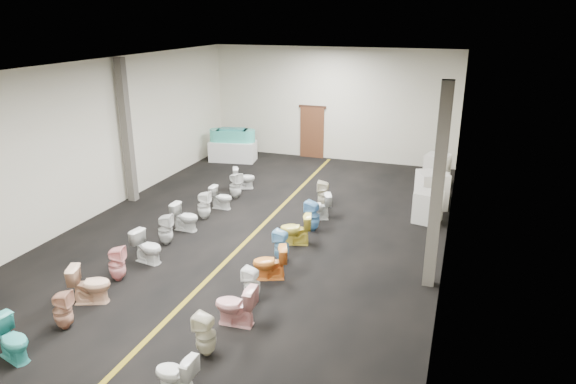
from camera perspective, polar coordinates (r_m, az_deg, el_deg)
name	(u,v)px	position (r m, az deg, el deg)	size (l,w,h in m)	color
floor	(257,231)	(14.35, -3.43, -4.30)	(16.00, 16.00, 0.00)	black
ceiling	(254,65)	(13.22, -3.83, 13.89)	(16.00, 16.00, 0.00)	black
wall_back	(332,104)	(21.05, 4.90, 9.67)	(10.00, 10.00, 0.00)	beige
wall_front	(10,307)	(7.44, -28.53, -11.16)	(10.00, 10.00, 0.00)	beige
wall_left	(99,138)	(16.17, -20.28, 5.64)	(16.00, 16.00, 0.00)	beige
wall_right	(453,170)	(12.61, 17.86, 2.31)	(16.00, 16.00, 0.00)	beige
aisle_stripe	(257,230)	(14.35, -3.43, -4.29)	(0.12, 15.60, 0.01)	olive
back_door	(312,132)	(21.44, 2.69, 6.62)	(1.00, 0.10, 2.10)	#562D19
door_frame	(313,107)	(21.24, 2.74, 9.45)	(1.15, 0.08, 0.10)	#331C11
column_left	(127,132)	(16.79, -17.49, 6.41)	(0.25, 0.25, 4.50)	#59544C
column_right	(438,189)	(11.18, 16.29, 0.35)	(0.25, 0.25, 4.50)	#59544C
display_table	(233,151)	(21.13, -6.14, 4.56)	(1.83, 0.92, 0.81)	white
bathtub	(232,135)	(20.98, -6.20, 6.31)	(1.83, 0.92, 0.55)	#43C1AD
appliance_crate_a	(428,207)	(15.29, 15.27, -1.63)	(0.71, 0.71, 0.91)	silver
appliance_crate_b	(432,190)	(16.41, 15.66, 0.21)	(0.83, 0.83, 1.14)	silver
appliance_crate_c	(434,184)	(17.53, 15.89, 0.82)	(0.72, 0.72, 0.81)	silver
appliance_crate_d	(437,170)	(18.68, 16.21, 2.38)	(0.77, 0.77, 1.10)	silver
toilet_left_0	(12,339)	(10.40, -28.35, -14.20)	(0.44, 0.77, 0.78)	#3AB1AB
toilet_left_1	(63,310)	(10.87, -23.75, -11.93)	(0.35, 0.36, 0.78)	tan
toilet_left_2	(90,284)	(11.55, -21.10, -9.53)	(0.46, 0.81, 0.83)	beige
toilet_left_3	(117,264)	(12.24, -18.48, -7.57)	(0.37, 0.38, 0.82)	#F9A4A4
toilet_left_4	(148,247)	(12.89, -15.33, -5.92)	(0.44, 0.77, 0.79)	white
toilet_left_5	(165,229)	(13.73, -13.46, -4.07)	(0.37, 0.38, 0.83)	silver
toilet_left_6	(185,217)	(14.51, -11.33, -2.74)	(0.43, 0.76, 0.77)	white
toilet_left_7	(204,205)	(15.19, -9.32, -1.47)	(0.38, 0.38, 0.83)	white
toilet_left_8	(221,197)	(15.95, -7.41, -0.61)	(0.39, 0.69, 0.71)	white
toilet_left_9	(235,186)	(16.76, -5.86, 0.72)	(0.39, 0.40, 0.86)	white
toilet_left_10	(244,178)	(17.69, -4.92, 1.57)	(0.42, 0.74, 0.75)	white
toilet_right_1	(175,374)	(8.74, -12.41, -19.14)	(0.40, 0.70, 0.72)	white
toilet_right_2	(206,335)	(9.42, -9.13, -15.40)	(0.36, 0.37, 0.81)	beige
toilet_right_3	(235,305)	(10.14, -5.86, -12.42)	(0.47, 0.82, 0.83)	#EFA7A6
toilet_right_4	(252,284)	(10.88, -4.04, -10.21)	(0.34, 0.35, 0.77)	white
toilet_right_5	(270,263)	(11.70, -2.02, -7.87)	(0.44, 0.77, 0.79)	orange
toilet_right_6	(282,246)	(12.50, -0.71, -5.97)	(0.36, 0.37, 0.80)	#7DBCE5
toilet_right_7	(296,229)	(13.37, 0.85, -4.17)	(0.46, 0.81, 0.82)	#E6D048
toilet_right_8	(313,216)	(14.19, 2.77, -2.68)	(0.39, 0.40, 0.86)	#67A8DD
toilet_right_9	(318,206)	(15.00, 3.32, -1.62)	(0.44, 0.77, 0.78)	white
toilet_right_10	(324,194)	(15.90, 4.01, -0.26)	(0.39, 0.39, 0.86)	beige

